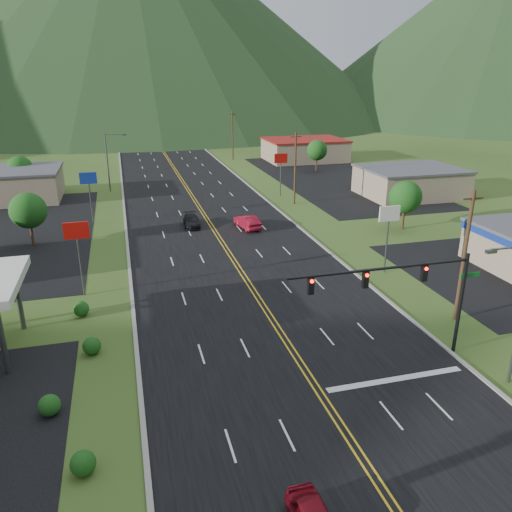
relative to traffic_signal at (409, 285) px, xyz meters
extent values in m
cylinder|color=black|center=(4.02, 0.00, -1.83)|extent=(0.24, 0.24, 7.00)
cylinder|color=black|center=(-1.98, 0.00, 1.27)|extent=(12.00, 0.18, 0.18)
cube|color=#0C591E|center=(4.42, 0.00, 0.17)|extent=(1.40, 0.06, 0.30)
cube|color=black|center=(1.02, 0.00, 0.67)|extent=(0.35, 0.28, 1.05)
sphere|color=#FF0C05|center=(1.02, -0.18, 1.02)|extent=(0.22, 0.22, 0.22)
cube|color=black|center=(-2.98, 0.00, 0.67)|extent=(0.35, 0.28, 1.05)
sphere|color=#FF0C05|center=(-2.98, -0.18, 1.02)|extent=(0.22, 0.22, 0.22)
cube|color=black|center=(-6.48, 0.00, 0.67)|extent=(0.35, 0.28, 1.05)
sphere|color=#FF0C05|center=(-6.48, -0.18, 1.02)|extent=(0.22, 0.22, 0.22)
cube|color=#59595E|center=(2.14, -4.00, 3.37)|extent=(0.60, 0.25, 0.18)
cylinder|color=#59595E|center=(-18.48, 56.00, -0.83)|extent=(0.20, 0.20, 9.00)
cylinder|color=#59595E|center=(-17.04, 56.00, 3.47)|extent=(2.88, 0.12, 0.12)
cube|color=#59595E|center=(-15.60, 56.00, 3.37)|extent=(0.60, 0.25, 0.18)
cylinder|color=#59595E|center=(-24.48, 5.00, -2.83)|extent=(0.36, 0.36, 5.00)
cylinder|color=#59595E|center=(-24.48, 11.00, -2.83)|extent=(0.36, 0.36, 5.00)
cube|color=#9C896D|center=(25.52, 41.00, -3.33)|extent=(14.00, 11.00, 4.00)
cube|color=#4C4C51|center=(25.52, 41.00, -1.18)|extent=(14.40, 11.40, 0.30)
cube|color=#9C896D|center=(21.52, 76.00, -3.23)|extent=(16.00, 12.00, 4.20)
cube|color=maroon|center=(21.52, 76.00, -0.98)|extent=(16.40, 12.40, 0.30)
cylinder|color=#59595E|center=(-20.48, 16.00, -2.83)|extent=(0.16, 0.16, 5.00)
cube|color=#AE0D09|center=(-20.48, 16.00, 0.37)|extent=(2.00, 0.18, 1.40)
cylinder|color=#59595E|center=(-20.48, 38.00, -2.83)|extent=(0.16, 0.16, 5.00)
cube|color=navy|center=(-20.48, 38.00, 0.37)|extent=(2.00, 0.18, 1.40)
cylinder|color=#59595E|center=(6.52, 14.00, -2.83)|extent=(0.16, 0.16, 5.00)
cube|color=white|center=(6.52, 14.00, 0.37)|extent=(2.00, 0.18, 1.40)
cylinder|color=#59595E|center=(6.52, 46.00, -2.83)|extent=(0.16, 0.16, 5.00)
cube|color=#AE0D09|center=(6.52, 46.00, 0.37)|extent=(2.00, 0.18, 1.40)
cylinder|color=#382314|center=(-26.48, 31.00, -3.83)|extent=(0.30, 0.30, 3.00)
sphere|color=#144012|center=(-26.48, 31.00, -1.43)|extent=(3.84, 3.84, 3.84)
cylinder|color=#382314|center=(-31.48, 58.00, -3.83)|extent=(0.30, 0.30, 3.00)
sphere|color=#144012|center=(-31.48, 58.00, -1.43)|extent=(3.84, 3.84, 3.84)
cylinder|color=#382314|center=(15.52, 26.00, -3.83)|extent=(0.30, 0.30, 3.00)
sphere|color=#144012|center=(15.52, 26.00, -1.43)|extent=(3.84, 3.84, 3.84)
cylinder|color=#382314|center=(19.52, 64.00, -3.83)|extent=(0.30, 0.30, 3.00)
sphere|color=#144012|center=(19.52, 64.00, -1.43)|extent=(3.84, 3.84, 3.84)
cylinder|color=#382314|center=(7.02, 4.00, -0.33)|extent=(0.28, 0.28, 10.00)
cube|color=#382314|center=(7.02, 4.00, 4.07)|extent=(1.60, 0.12, 0.12)
cylinder|color=#382314|center=(7.02, 41.00, -0.33)|extent=(0.28, 0.28, 10.00)
cube|color=#382314|center=(7.02, 41.00, 4.07)|extent=(1.60, 0.12, 0.12)
cylinder|color=#382314|center=(7.02, 81.00, -0.33)|extent=(0.28, 0.28, 10.00)
cube|color=#382314|center=(7.02, 81.00, 4.07)|extent=(1.60, 0.12, 0.12)
cylinder|color=#382314|center=(7.02, 121.00, -0.33)|extent=(0.28, 0.28, 10.00)
cube|color=#382314|center=(7.02, 121.00, 4.07)|extent=(1.60, 0.12, 0.12)
cone|color=#1C3417|center=(-6.48, 206.00, 37.17)|extent=(220.00, 220.00, 85.00)
cone|color=#1C3417|center=(141.36, 162.20, 29.67)|extent=(180.00, 180.00, 70.00)
imported|color=black|center=(-8.83, 33.56, -4.67)|extent=(2.08, 4.62, 1.31)
imported|color=maroon|center=(-2.45, 31.03, -4.54)|extent=(2.48, 5.03, 1.58)
camera|label=1|loc=(-16.53, -24.86, 12.33)|focal=35.00mm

